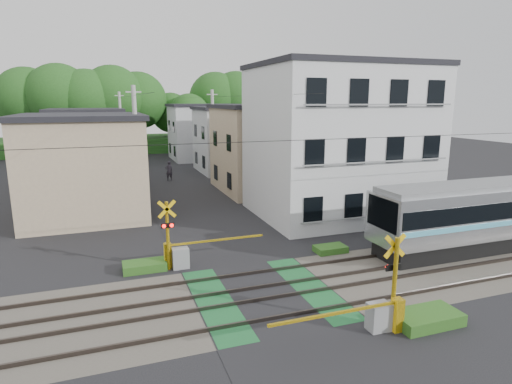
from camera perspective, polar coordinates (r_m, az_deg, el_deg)
name	(u,v)px	position (r m, az deg, el deg)	size (l,w,h in m)	color
ground	(264,294)	(16.48, 1.09, -13.45)	(120.00, 120.00, 0.00)	black
track_bed	(264,293)	(16.46, 1.09, -13.34)	(120.00, 120.00, 0.14)	#47423A
crossing_signal_near	(383,310)	(14.41, 16.53, -14.79)	(4.74, 0.65, 3.09)	yellow
crossing_signal_far	(178,252)	(18.87, -10.35, -7.91)	(4.74, 0.65, 3.09)	yellow
apartment_block	(338,141)	(27.25, 10.92, 6.73)	(10.20, 8.36, 9.30)	silver
houses_row	(167,143)	(40.38, -11.72, 6.38)	(22.07, 31.35, 6.80)	tan
tree_hill	(137,108)	(61.95, -15.55, 10.75)	(40.00, 13.82, 11.62)	#21501A
catenary	(403,187)	(18.24, 19.02, 0.66)	(60.00, 5.04, 7.00)	#2D2D33
utility_poles	(156,137)	(37.27, -13.14, 7.15)	(7.90, 42.00, 8.00)	#A5A5A0
pedestrian	(169,171)	(39.34, -11.52, 2.80)	(0.66, 0.43, 1.81)	#322D38
weed_patches	(308,284)	(16.97, 6.88, -12.06)	(10.25, 8.80, 0.40)	#2D5E1E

